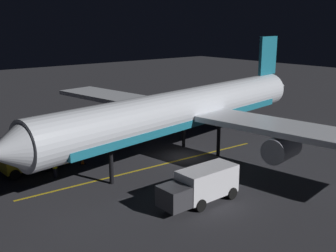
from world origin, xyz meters
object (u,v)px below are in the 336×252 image
traffic_cone_near_left (83,162)px  traffic_cone_near_right (208,195)px  ground_crew_worker (55,168)px  airliner (188,110)px  baggage_truck (32,158)px  catering_truck (201,186)px

traffic_cone_near_left → traffic_cone_near_right: 13.49m
ground_crew_worker → traffic_cone_near_right: ground_crew_worker is taller
airliner → baggage_truck: size_ratio=6.67×
airliner → traffic_cone_near_left: size_ratio=73.37×
traffic_cone_near_right → airliner: bearing=-33.6°
airliner → baggage_truck: airliner is taller
traffic_cone_near_left → traffic_cone_near_right: (-13.01, -3.59, 0.00)m
airliner → traffic_cone_near_left: airliner is taller
baggage_truck → traffic_cone_near_right: baggage_truck is taller
catering_truck → traffic_cone_near_left: (13.19, 2.66, -1.07)m
ground_crew_worker → catering_truck: bearing=-152.4°
traffic_cone_near_left → catering_truck: bearing=-168.6°
ground_crew_worker → traffic_cone_near_right: bearing=-148.5°
airliner → catering_truck: bearing=142.8°
airliner → traffic_cone_near_right: (-8.55, 5.68, -4.41)m
catering_truck → ground_crew_worker: bearing=27.6°
baggage_truck → airliner: bearing=-112.6°
airliner → catering_truck: 11.45m
traffic_cone_near_right → baggage_truck: bearing=29.0°
baggage_truck → ground_crew_worker: bearing=-163.1°
baggage_truck → traffic_cone_near_right: 16.25m
traffic_cone_near_left → traffic_cone_near_right: size_ratio=1.00×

